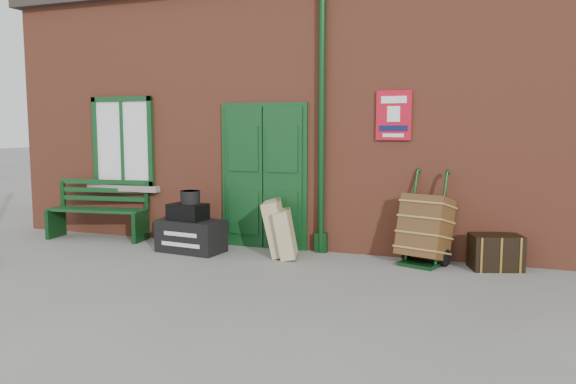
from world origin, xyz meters
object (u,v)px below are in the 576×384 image
at_px(bench, 99,208).
at_px(porter_trolley, 425,229).
at_px(houdini_trunk, 191,236).
at_px(dark_trunk, 496,252).

height_order(bench, porter_trolley, porter_trolley).
xyz_separation_m(houdini_trunk, porter_trolley, (3.42, 0.44, 0.25)).
relative_size(houdini_trunk, porter_trolley, 0.77).
relative_size(bench, dark_trunk, 2.66).
distance_m(houdini_trunk, porter_trolley, 3.45).
relative_size(bench, houdini_trunk, 1.76).
relative_size(houdini_trunk, dark_trunk, 1.52).
bearing_deg(dark_trunk, houdini_trunk, 167.38).
height_order(bench, houdini_trunk, bench).
bearing_deg(dark_trunk, bench, 162.00).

